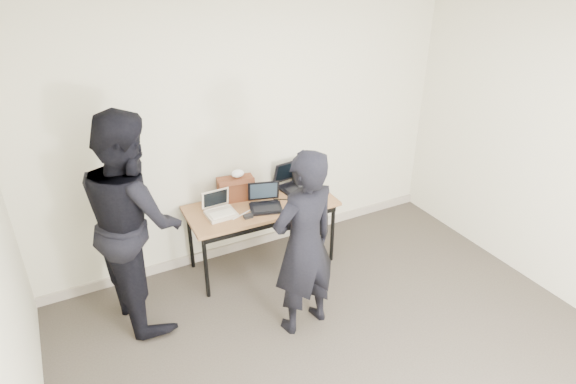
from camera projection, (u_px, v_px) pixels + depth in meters
room at (390, 243)px, 3.08m from camera, size 4.60×4.60×2.80m
desk at (262, 210)px, 4.85m from camera, size 1.52×0.69×0.72m
laptop_beige at (220, 210)px, 4.64m from camera, size 0.29×0.28×0.22m
laptop_center at (265, 202)px, 4.76m from camera, size 0.39×0.38×0.24m
laptop_right at (295, 182)px, 5.15m from camera, size 0.41×0.40×0.27m
leather_satchel at (236, 188)px, 4.87m from camera, size 0.38×0.23×0.25m
tissue at (238, 174)px, 4.81m from camera, size 0.15×0.12×0.08m
equipment_box at (307, 178)px, 5.19m from camera, size 0.30×0.26×0.15m
power_brick at (248, 216)px, 4.59m from camera, size 0.09×0.05×0.03m
cables at (266, 204)px, 4.83m from camera, size 1.15×0.41×0.01m
person_typist at (304, 245)px, 3.96m from camera, size 0.67×0.49×1.69m
person_observer at (133, 220)px, 4.07m from camera, size 0.86×1.04×1.95m
baseboard at (254, 241)px, 5.44m from camera, size 4.50×0.03×0.10m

